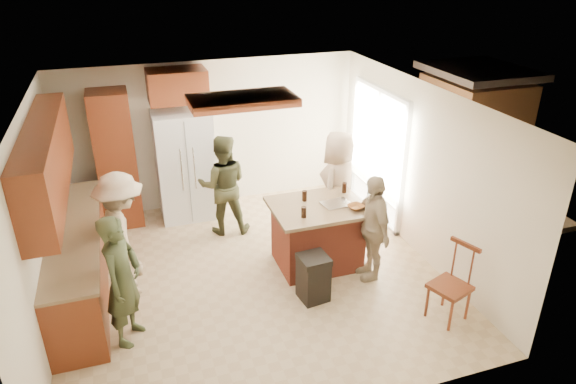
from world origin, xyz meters
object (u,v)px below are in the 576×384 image
object	(u,v)px
person_front_left	(123,280)
person_behind_right	(338,186)
person_behind_left	(223,185)
person_side_right	(372,227)
person_counter	(124,235)
spindle_chair	(451,286)
kitchen_island	(317,234)
refrigerator	(185,165)
trash_bin	(313,277)

from	to	relation	value
person_front_left	person_behind_right	bearing A→B (deg)	-38.47
person_behind_left	person_side_right	world-z (taller)	person_behind_left
person_counter	spindle_chair	xyz separation A→B (m)	(3.65, -1.81, -0.38)
person_behind_right	kitchen_island	bearing A→B (deg)	5.95
kitchen_island	person_behind_right	bearing A→B (deg)	48.42
person_behind_right	person_counter	xyz separation A→B (m)	(-3.16, -0.48, -0.02)
refrigerator	spindle_chair	distance (m)	4.56
refrigerator	trash_bin	world-z (taller)	refrigerator
refrigerator	kitchen_island	xyz separation A→B (m)	(1.51, -2.09, -0.43)
person_behind_left	person_counter	xyz separation A→B (m)	(-1.52, -1.16, 0.03)
kitchen_island	person_behind_left	bearing A→B (deg)	127.86
kitchen_island	person_front_left	bearing A→B (deg)	-163.53
person_counter	kitchen_island	xyz separation A→B (m)	(2.56, -0.18, -0.36)
person_behind_right	spindle_chair	distance (m)	2.38
person_front_left	refrigerator	xyz separation A→B (m)	(1.11, 2.87, 0.10)
person_counter	trash_bin	world-z (taller)	person_counter
person_front_left	spindle_chair	world-z (taller)	person_front_left
trash_bin	spindle_chair	bearing A→B (deg)	-31.29
trash_bin	spindle_chair	distance (m)	1.68
person_behind_right	person_side_right	size ratio (longest dim) A/B	1.14
person_counter	person_behind_left	bearing A→B (deg)	-63.59
person_side_right	person_behind_left	bearing A→B (deg)	-135.09
kitchen_island	spindle_chair	distance (m)	1.95
person_behind_right	person_counter	world-z (taller)	person_behind_right
person_side_right	refrigerator	world-z (taller)	refrigerator
person_behind_left	person_side_right	bearing A→B (deg)	142.69
person_behind_right	kitchen_island	distance (m)	0.97
person_behind_right	refrigerator	distance (m)	2.54
refrigerator	kitchen_island	bearing A→B (deg)	-54.13
person_counter	refrigerator	xyz separation A→B (m)	(1.05, 1.91, 0.06)
person_behind_right	person_side_right	world-z (taller)	person_behind_right
person_behind_left	trash_bin	bearing A→B (deg)	119.62
person_behind_right	person_front_left	bearing A→B (deg)	-18.28
person_side_right	person_counter	size ratio (longest dim) A/B	0.90
person_side_right	person_counter	xyz separation A→B (m)	(-3.15, 0.68, 0.09)
person_front_left	person_behind_left	xyz separation A→B (m)	(1.58, 2.12, 0.01)
refrigerator	kitchen_island	size ratio (longest dim) A/B	1.41
trash_bin	spindle_chair	xyz separation A→B (m)	(1.43, -0.87, 0.13)
person_behind_left	spindle_chair	world-z (taller)	person_behind_left
person_counter	spindle_chair	bearing A→B (deg)	-127.23
refrigerator	spindle_chair	xyz separation A→B (m)	(2.60, -3.71, -0.45)
trash_bin	person_behind_left	bearing A→B (deg)	108.47
kitchen_island	spindle_chair	bearing A→B (deg)	-56.20
kitchen_island	person_counter	bearing A→B (deg)	175.88
person_behind_right	trash_bin	bearing A→B (deg)	14.17
person_counter	refrigerator	bearing A→B (deg)	-39.69
spindle_chair	refrigerator	bearing A→B (deg)	124.98
person_side_right	spindle_chair	world-z (taller)	person_side_right
spindle_chair	person_side_right	bearing A→B (deg)	113.91
person_front_left	trash_bin	size ratio (longest dim) A/B	2.52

